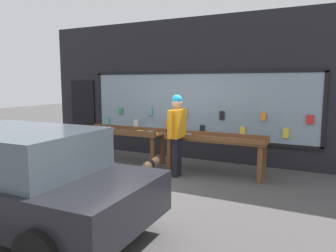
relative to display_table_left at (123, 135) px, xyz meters
name	(u,v)px	position (x,y,z in m)	size (l,w,h in m)	color
ground_plane	(141,180)	(1.25, -1.13, -0.71)	(40.00, 40.00, 0.00)	#474444
shopfront_facade	(187,91)	(1.22, 1.26, 1.11)	(8.95, 0.29, 3.71)	black
display_table_left	(123,135)	(0.00, 0.00, 0.00)	(2.24, 0.74, 0.90)	brown
display_table_right	(216,143)	(2.49, 0.00, 0.01)	(2.24, 0.72, 0.90)	brown
person_browsing	(177,128)	(1.79, -0.52, 0.34)	(0.23, 0.69, 1.78)	black
small_dog	(151,164)	(1.28, -0.77, -0.45)	(0.24, 0.61, 0.39)	#99724C
parked_car	(16,177)	(0.91, -3.85, 0.03)	(4.02, 2.04, 1.41)	black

